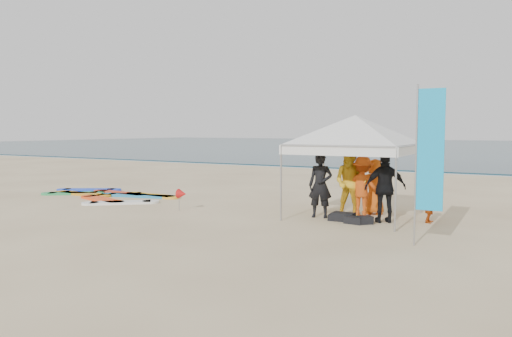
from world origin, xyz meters
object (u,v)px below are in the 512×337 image
Objects in this scene: person_orange_b at (375,187)px; feather_flag at (429,152)px; person_black_a at (320,185)px; canopy_tent at (355,116)px; person_black_b at (385,188)px; person_yellow at (350,183)px; person_seated at (429,206)px; person_orange_a at (362,187)px; marker_pennant at (182,194)px; surfboard_spread at (110,195)px.

person_orange_b is 4.04m from feather_flag.
person_black_a is 2.09m from canopy_tent.
feather_flag is at bearing -47.68° from canopy_tent.
person_black_b is 1.24m from person_orange_b.
person_seated is (2.02, 0.24, -0.51)m from person_yellow.
canopy_tent reaches higher than person_orange_a.
person_black_a is 4.06m from marker_pennant.
person_black_a is 3.93m from feather_flag.
person_seated is (0.99, 0.57, -0.47)m from person_black_b.
feather_flag is (2.19, -2.70, 1.10)m from person_orange_a.
marker_pennant is at bearing 103.51° from person_seated.
surfboard_spread is (-8.90, -0.23, -2.71)m from canopy_tent.
marker_pennant is at bearing 24.18° from person_orange_b.
person_orange_a is 3.65m from feather_flag.
marker_pennant is at bearing 21.23° from person_orange_a.
person_orange_b is 5.50m from marker_pennant.
person_orange_b reaches higher than marker_pennant.
marker_pennant is (-5.64, -1.07, -0.40)m from person_black_b.
feather_flag is (1.44, -2.21, 1.03)m from person_black_b.
marker_pennant is at bearing -19.02° from person_black_b.
person_seated is (1.74, 0.08, -0.40)m from person_orange_a.
person_seated is at bearing 163.08° from person_orange_b.
person_orange_b is (0.16, 0.60, -0.05)m from person_orange_a.
person_seated is at bearing -173.72° from person_orange_a.
marker_pennant is (-5.05, -2.16, -0.28)m from person_orange_b.
person_orange_b is at bearing 23.10° from marker_pennant.
person_seated is 6.83m from marker_pennant.
person_seated is 0.26× the size of feather_flag.
person_yellow reaches higher than marker_pennant.
person_seated is at bearing 2.01° from surfboard_spread.
person_seated is at bearing 13.93° from marker_pennant.
person_yellow is 0.35× the size of surfboard_spread.
person_black_b is 1.23m from person_seated.
person_orange_a is 0.31× the size of surfboard_spread.
person_black_b is 0.55× the size of feather_flag.
canopy_tent is (-1.95, -0.15, 2.31)m from person_seated.
person_yellow is at bearing -126.92° from canopy_tent.
person_orange_a reaches higher than person_orange_b.
person_orange_a is 5.15m from marker_pennant.
person_orange_b is at bearing 71.58° from person_seated.
feather_flag is at bearing -9.15° from marker_pennant.
surfboard_spread is (-9.11, -0.30, -0.79)m from person_orange_a.
surfboard_spread is (-8.14, 0.31, -0.84)m from person_black_a.
canopy_tent is 0.77× the size of surfboard_spread.
person_orange_b reaches higher than surfboard_spread.
person_orange_a is at bearing 129.05° from feather_flag.
canopy_tent is at bearing 61.65° from person_orange_b.
canopy_tent reaches higher than marker_pennant.
feather_flag is 11.71m from surfboard_spread.
person_orange_b is at bearing -101.56° from person_orange_a.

